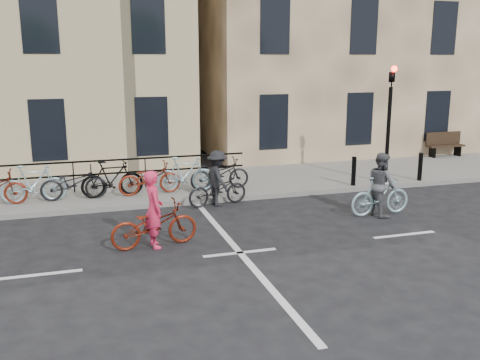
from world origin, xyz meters
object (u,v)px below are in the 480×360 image
object	(u,v)px
bench	(444,143)
traffic_light	(390,110)
cyclist_dark	(217,184)
cyclist_pink	(154,221)
cyclist_grey	(381,190)

from	to	relation	value
bench	traffic_light	bearing A→B (deg)	-144.75
traffic_light	cyclist_dark	size ratio (longest dim) A/B	2.14
bench	cyclist_pink	xyz separation A→B (m)	(-12.66, -6.80, -0.09)
cyclist_pink	cyclist_dark	xyz separation A→B (m)	(2.16, 2.84, 0.02)
traffic_light	cyclist_dark	distance (m)	6.01
traffic_light	cyclist_grey	distance (m)	3.76
cyclist_pink	cyclist_grey	xyz separation A→B (m)	(5.98, 0.68, 0.08)
traffic_light	cyclist_pink	xyz separation A→B (m)	(-7.86, -3.41, -1.87)
bench	cyclist_grey	world-z (taller)	cyclist_grey
cyclist_grey	cyclist_pink	bearing A→B (deg)	94.60
traffic_light	bench	bearing A→B (deg)	35.25
traffic_light	cyclist_pink	world-z (taller)	traffic_light
cyclist_grey	cyclist_dark	bearing A→B (deg)	58.66
bench	cyclist_grey	distance (m)	9.05
bench	cyclist_pink	size ratio (longest dim) A/B	0.81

